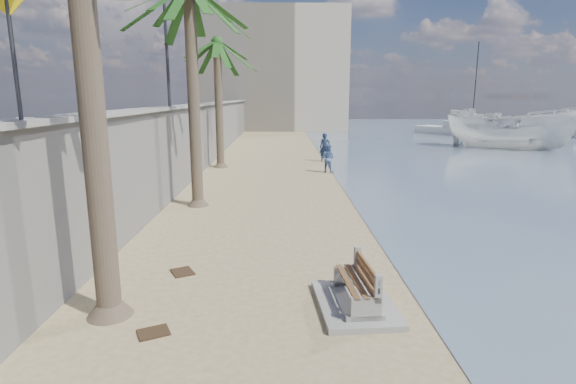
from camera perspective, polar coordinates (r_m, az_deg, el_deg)
name	(u,v)px	position (r m, az deg, el deg)	size (l,w,h in m)	color
ground_plane	(327,366)	(7.31, 5.02, -21.12)	(140.00, 140.00, 0.00)	tan
seawall	(204,136)	(26.57, -10.66, 7.00)	(0.45, 70.00, 3.50)	gray
wall_cap	(202,104)	(26.47, -10.81, 10.88)	(0.80, 70.00, 0.12)	gray
end_building	(271,72)	(58.17, -2.16, 15.00)	(18.00, 12.00, 14.00)	#B7AA93
bench_far	(356,288)	(8.91, 8.59, -12.01)	(1.57, 2.17, 0.87)	gray
palm_back	(217,44)	(26.00, -9.01, 18.10)	(5.00, 5.00, 7.80)	brown
pedestrian_sign	(9,21)	(8.80, -31.88, 17.91)	(0.78, 0.07, 2.40)	#2D2D33
streetlight	(165,25)	(18.80, -15.30, 19.75)	(0.28, 0.28, 5.12)	#2D2D33
person_a	(325,145)	(28.17, 4.69, 5.93)	(0.73, 0.49, 2.02)	#16223C
person_b	(328,157)	(24.10, 5.08, 4.48)	(0.81, 0.63, 1.68)	#4A659A
boat_cruiser	(511,126)	(38.99, 26.51, 7.47)	(3.63, 3.73, 4.27)	silver
yacht_near	(575,132)	(56.83, 32.62, 6.49)	(9.40, 2.63, 1.50)	silver
yacht_far	(453,131)	(51.15, 20.23, 7.23)	(8.53, 2.39, 1.50)	silver
sailboat_west	(472,129)	(55.66, 22.29, 7.38)	(6.23, 6.39, 9.98)	silver
debris_b	(154,332)	(8.41, -16.71, -16.71)	(0.52, 0.41, 0.03)	#382616
debris_d	(183,272)	(10.82, -13.25, -9.85)	(0.57, 0.45, 0.03)	#382616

